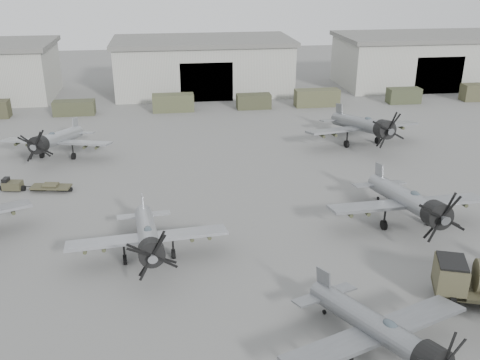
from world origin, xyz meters
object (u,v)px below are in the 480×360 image
object	(u,v)px
aircraft_mid_2	(410,201)
tug_trailer	(27,186)
aircraft_far_0	(55,140)
aircraft_near_1	(381,331)
aircraft_far_1	(364,125)
aircraft_mid_1	(148,236)

from	to	relation	value
aircraft_mid_2	tug_trailer	xyz separation A→B (m)	(-32.76, 12.30, -1.92)
aircraft_far_0	tug_trailer	world-z (taller)	aircraft_far_0
aircraft_far_0	aircraft_mid_2	bearing A→B (deg)	-18.61
aircraft_mid_2	aircraft_far_0	bearing A→B (deg)	143.33
aircraft_near_1	aircraft_far_0	distance (m)	42.78
aircraft_far_1	aircraft_near_1	bearing A→B (deg)	-119.05
aircraft_far_1	tug_trailer	size ratio (longest dim) A/B	2.13
aircraft_near_1	aircraft_mid_2	world-z (taller)	aircraft_mid_2
aircraft_far_0	tug_trailer	distance (m)	9.02
aircraft_mid_1	aircraft_far_0	xyz separation A→B (m)	(-10.53, 23.52, 0.09)
aircraft_near_1	aircraft_far_0	world-z (taller)	aircraft_far_0
aircraft_mid_1	tug_trailer	world-z (taller)	aircraft_mid_1
aircraft_mid_2	aircraft_far_1	bearing A→B (deg)	76.95
aircraft_mid_1	aircraft_far_1	world-z (taller)	aircraft_far_1
aircraft_mid_1	tug_trailer	distance (m)	18.98
aircraft_mid_1	aircraft_far_1	distance (m)	33.80
aircraft_near_1	aircraft_mid_1	world-z (taller)	aircraft_mid_1
aircraft_mid_1	aircraft_mid_2	size ratio (longest dim) A/B	0.89
aircraft_mid_2	aircraft_near_1	bearing A→B (deg)	-122.10
aircraft_far_0	aircraft_near_1	bearing A→B (deg)	-42.08
aircraft_mid_1	aircraft_mid_2	xyz separation A→B (m)	(20.95, 2.47, 0.28)
aircraft_mid_1	aircraft_far_0	world-z (taller)	aircraft_far_0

